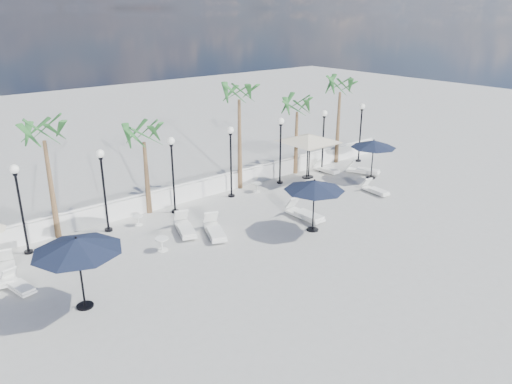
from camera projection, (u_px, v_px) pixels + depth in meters
ground at (318, 236)px, 22.24m from camera, size 100.00×100.00×0.00m
balustrade at (221, 184)px, 27.53m from camera, size 26.00×0.30×1.01m
lamppost_0 at (19, 197)px, 19.88m from camera, size 0.36×0.36×3.84m
lamppost_1 at (103, 179)px, 21.96m from camera, size 0.36×0.36×3.84m
lamppost_2 at (172, 164)px, 24.03m from camera, size 0.36×0.36×3.84m
lamppost_3 at (231, 152)px, 26.11m from camera, size 0.36×0.36×3.84m
lamppost_4 at (281, 141)px, 28.18m from camera, size 0.36×0.36×3.84m
lamppost_5 at (323, 132)px, 30.25m from camera, size 0.36×0.36×3.84m
lamppost_6 at (361, 124)px, 32.33m from camera, size 0.36×0.36×3.84m
palm_0 at (44, 138)px, 20.64m from camera, size 2.60×2.60×5.50m
palm_1 at (144, 139)px, 23.58m from camera, size 2.60×2.60×4.70m
palm_2 at (239, 97)px, 26.49m from camera, size 2.60×2.60×6.10m
palm_3 at (297, 109)px, 29.44m from camera, size 2.60×2.60×4.90m
palm_4 at (340, 90)px, 31.37m from camera, size 2.60×2.60×5.70m
lounger_0 at (5, 271)px, 18.76m from camera, size 1.12×2.18×0.78m
lounger_1 at (18, 285)px, 17.96m from camera, size 0.86×1.72×0.62m
lounger_2 at (215, 230)px, 22.25m from camera, size 1.41×2.19×0.79m
lounger_3 at (185, 227)px, 22.53m from camera, size 1.29×2.14×0.77m
lounger_4 at (304, 213)px, 24.05m from camera, size 0.74×2.16×0.80m
lounger_5 at (375, 190)px, 27.36m from camera, size 0.67×1.73×0.63m
lounger_6 at (363, 170)px, 30.59m from camera, size 1.41×2.09×0.75m
lounger_7 at (326, 169)px, 30.88m from camera, size 0.68×1.77×0.65m
side_table_0 at (162, 243)px, 20.85m from camera, size 0.58×0.58×0.57m
side_table_1 at (138, 220)px, 23.30m from camera, size 0.48×0.48×0.47m
side_table_2 at (257, 187)px, 27.53m from camera, size 0.54×0.54×0.52m
parasol_navy_left at (77, 245)px, 16.21m from camera, size 2.99×2.99×2.64m
parasol_navy_mid at (314, 186)px, 22.13m from camera, size 2.75×2.75×2.47m
parasol_navy_right at (374, 144)px, 29.17m from camera, size 2.66×2.66×2.39m
parasol_cream_sq_a at (308, 135)px, 29.05m from camera, size 5.77×5.77×2.83m
parasol_cream_sq_b at (310, 136)px, 29.16m from camera, size 5.52×5.52×2.77m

